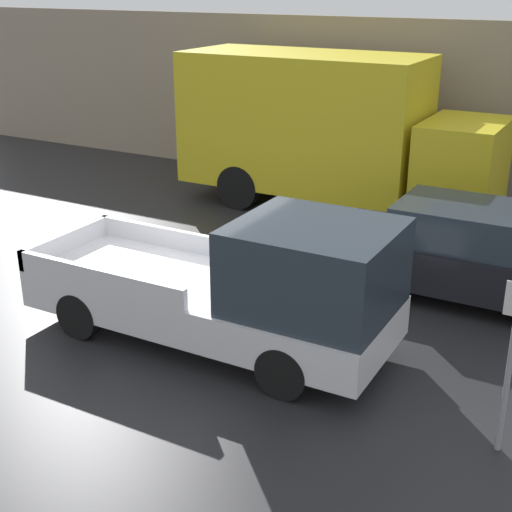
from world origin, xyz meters
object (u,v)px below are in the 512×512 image
Objects in this scene: pickup_truck at (245,288)px; car at (465,251)px; newspaper_box at (258,155)px; parking_sign at (511,354)px; delivery_truck at (325,128)px.

car is at bearing 55.74° from pickup_truck.
car is 8.96m from newspaper_box.
car is 4.32× the size of newspaper_box.
newspaper_box is (-7.05, 5.52, -0.29)m from car.
car is 4.44m from parking_sign.
delivery_truck is 9.62m from parking_sign.
delivery_truck is 7.00× the size of newspaper_box.
delivery_truck is 3.30× the size of parking_sign.
car is 2.04× the size of parking_sign.
delivery_truck reaches higher than newspaper_box.
parking_sign is at bearing -48.65° from newspaper_box.
newspaper_box is (-4.70, 8.97, -0.45)m from pickup_truck.
newspaper_box is at bearing 145.65° from delivery_truck.
parking_sign reaches higher than pickup_truck.
parking_sign is (3.82, -0.71, 0.29)m from pickup_truck.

